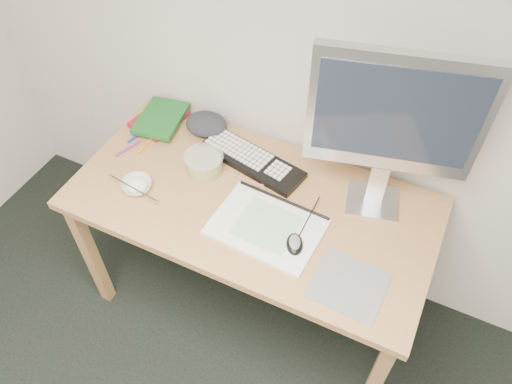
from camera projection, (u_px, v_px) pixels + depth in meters
desk at (252, 214)px, 1.97m from camera, size 1.40×0.70×0.75m
mousepad at (349, 285)px, 1.67m from camera, size 0.24×0.22×0.00m
sketchpad at (267, 226)px, 1.82m from camera, size 0.41×0.31×0.01m
keyboard at (252, 161)px, 2.03m from camera, size 0.47×0.23×0.03m
monitor at (395, 119)px, 1.60m from camera, size 0.56×0.22×0.66m
mouse at (295, 242)px, 1.75m from camera, size 0.09×0.11×0.03m
rice_bowl at (137, 186)px, 1.94m from camera, size 0.12×0.12×0.04m
chopsticks at (134, 188)px, 1.90m from camera, size 0.25×0.05×0.02m
fruit_tub at (204, 163)px, 1.99m from camera, size 0.19×0.19×0.08m
book_red at (159, 119)px, 2.21m from camera, size 0.21×0.25×0.02m
book_green at (161, 118)px, 2.18m from camera, size 0.21×0.27×0.02m
cloth_lump at (206, 124)px, 2.15m from camera, size 0.17×0.15×0.06m
pencil_pink at (244, 179)px, 1.98m from camera, size 0.17×0.01×0.01m
pencil_tan at (264, 187)px, 1.95m from camera, size 0.13×0.13×0.01m
pencil_black at (268, 201)px, 1.90m from camera, size 0.18×0.02×0.01m
marker_blue at (139, 134)px, 2.15m from camera, size 0.04×0.12×0.01m
marker_orange at (146, 145)px, 2.11m from camera, size 0.01×0.12×0.01m
marker_purple at (128, 149)px, 2.09m from camera, size 0.05×0.12×0.01m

